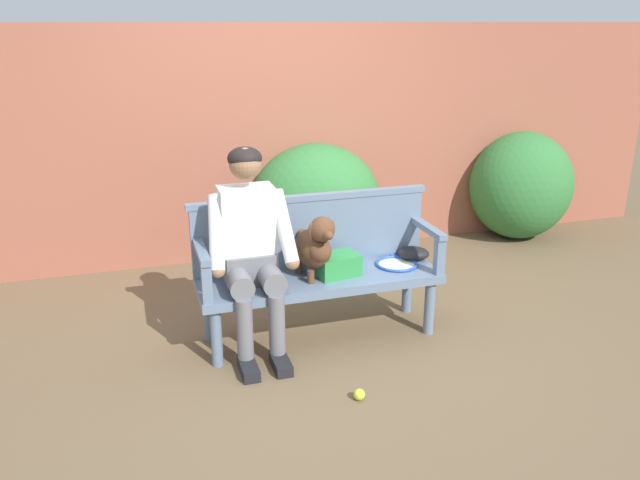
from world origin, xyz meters
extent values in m
plane|color=brown|center=(0.00, 0.00, 0.00)|extent=(40.00, 40.00, 0.00)
cube|color=#9E5642|center=(0.00, 1.79, 1.01)|extent=(8.00, 0.30, 2.01)
ellipsoid|color=#337538|center=(2.47, 1.41, 0.52)|extent=(1.00, 0.91, 1.04)
ellipsoid|color=#337538|center=(0.39, 1.38, 0.52)|extent=(1.14, 1.03, 1.04)
cube|color=slate|center=(0.00, 0.00, 0.41)|extent=(1.60, 0.48, 0.06)
cylinder|color=slate|center=(-0.72, -0.18, 0.19)|extent=(0.07, 0.07, 0.38)
cylinder|color=slate|center=(0.72, -0.18, 0.19)|extent=(0.07, 0.07, 0.38)
cylinder|color=slate|center=(-0.72, 0.18, 0.19)|extent=(0.07, 0.07, 0.38)
cylinder|color=slate|center=(0.72, 0.18, 0.19)|extent=(0.07, 0.07, 0.38)
cube|color=slate|center=(0.00, 0.21, 0.67)|extent=(1.60, 0.05, 0.46)
cube|color=slate|center=(0.00, 0.21, 0.92)|extent=(1.64, 0.06, 0.04)
cube|color=slate|center=(-0.76, -0.20, 0.56)|extent=(0.06, 0.06, 0.24)
cube|color=slate|center=(-0.76, 0.00, 0.70)|extent=(0.06, 0.48, 0.04)
cube|color=slate|center=(0.76, -0.20, 0.56)|extent=(0.06, 0.06, 0.24)
cube|color=slate|center=(0.76, 0.00, 0.70)|extent=(0.06, 0.48, 0.04)
cube|color=black|center=(-0.56, -0.34, 0.04)|extent=(0.10, 0.24, 0.07)
cylinder|color=slate|center=(-0.56, -0.26, 0.26)|extent=(0.10, 0.10, 0.39)
cylinder|color=slate|center=(-0.56, -0.10, 0.52)|extent=(0.15, 0.31, 0.15)
cube|color=black|center=(-0.36, -0.34, 0.04)|extent=(0.10, 0.24, 0.07)
cylinder|color=slate|center=(-0.36, -0.26, 0.26)|extent=(0.10, 0.10, 0.39)
cylinder|color=slate|center=(-0.36, -0.10, 0.52)|extent=(0.15, 0.31, 0.15)
cube|color=slate|center=(-0.46, 0.05, 0.54)|extent=(0.32, 0.24, 0.20)
cube|color=white|center=(-0.46, 0.07, 0.80)|extent=(0.34, 0.22, 0.52)
cylinder|color=white|center=(-0.67, -0.04, 0.82)|extent=(0.14, 0.32, 0.45)
sphere|color=#936B4C|center=(-0.69, -0.16, 0.62)|extent=(0.09, 0.09, 0.09)
cylinder|color=white|center=(-0.25, -0.04, 0.82)|extent=(0.14, 0.32, 0.45)
sphere|color=#936B4C|center=(-0.23, -0.16, 0.62)|extent=(0.09, 0.09, 0.09)
sphere|color=#936B4C|center=(-0.46, 0.05, 1.21)|extent=(0.20, 0.20, 0.20)
ellipsoid|color=black|center=(-0.46, 0.06, 1.24)|extent=(0.21, 0.21, 0.14)
cylinder|color=brown|center=(-0.09, -0.09, 0.48)|extent=(0.05, 0.05, 0.08)
cylinder|color=brown|center=(0.02, -0.08, 0.48)|extent=(0.05, 0.05, 0.08)
cylinder|color=brown|center=(-0.12, 0.09, 0.48)|extent=(0.05, 0.05, 0.08)
cylinder|color=brown|center=(0.00, 0.11, 0.48)|extent=(0.05, 0.05, 0.08)
ellipsoid|color=brown|center=(-0.05, 0.01, 0.63)|extent=(0.26, 0.35, 0.25)
sphere|color=brown|center=(-0.03, -0.10, 0.65)|extent=(0.15, 0.15, 0.15)
sphere|color=brown|center=(-0.03, -0.13, 0.81)|extent=(0.16, 0.16, 0.16)
ellipsoid|color=brown|center=(-0.02, -0.20, 0.79)|extent=(0.08, 0.10, 0.06)
ellipsoid|color=brown|center=(-0.10, -0.13, 0.80)|extent=(0.05, 0.04, 0.12)
ellipsoid|color=brown|center=(0.04, -0.11, 0.80)|extent=(0.05, 0.04, 0.12)
sphere|color=brown|center=(-0.07, 0.16, 0.68)|extent=(0.07, 0.07, 0.07)
torus|color=blue|center=(0.56, 0.03, 0.45)|extent=(0.35, 0.35, 0.02)
cylinder|color=silver|center=(0.56, 0.03, 0.44)|extent=(0.25, 0.25, 0.00)
cube|color=blue|center=(0.60, 0.19, 0.45)|extent=(0.05, 0.08, 0.02)
cylinder|color=black|center=(0.64, 0.32, 0.45)|extent=(0.08, 0.22, 0.03)
ellipsoid|color=black|center=(0.72, 0.10, 0.48)|extent=(0.27, 0.25, 0.09)
cube|color=#2D8E42|center=(0.11, -0.01, 0.51)|extent=(0.31, 0.25, 0.14)
sphere|color=#CCDB33|center=(-0.02, -0.79, 0.03)|extent=(0.07, 0.07, 0.07)
camera|label=1|loc=(-1.13, -3.64, 2.02)|focal=35.23mm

